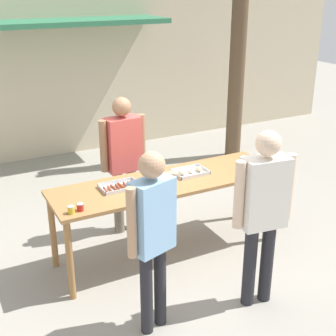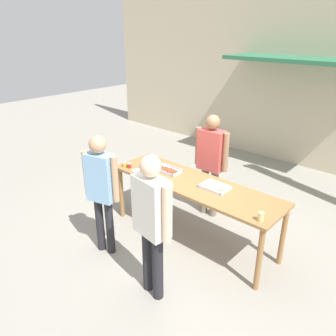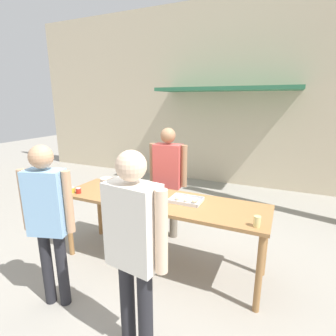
{
  "view_description": "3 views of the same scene",
  "coord_description": "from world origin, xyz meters",
  "px_view_note": "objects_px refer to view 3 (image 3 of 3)",
  "views": [
    {
      "loc": [
        -2.23,
        -4.29,
        3.03
      ],
      "look_at": [
        0.0,
        0.0,
        1.08
      ],
      "focal_mm": 50.0,
      "sensor_mm": 36.0,
      "label": 1
    },
    {
      "loc": [
        2.59,
        -3.39,
        3.01
      ],
      "look_at": [
        -0.56,
        0.06,
        0.98
      ],
      "focal_mm": 35.0,
      "sensor_mm": 36.0,
      "label": 2
    },
    {
      "loc": [
        1.38,
        -2.8,
        2.15
      ],
      "look_at": [
        -0.23,
        0.74,
        1.14
      ],
      "focal_mm": 28.0,
      "sensor_mm": 36.0,
      "label": 3
    }
  ],
  "objects_px": {
    "beer_cup": "(257,221)",
    "person_customer_holding_hotdog": "(48,213)",
    "food_tray_buns": "(187,200)",
    "person_server_behind_table": "(168,174)",
    "condiment_jar_ketchup": "(78,191)",
    "person_customer_with_cup": "(134,240)",
    "condiment_jar_mustard": "(72,190)",
    "food_tray_sausages": "(126,190)"
  },
  "relations": [
    {
      "from": "food_tray_buns",
      "to": "condiment_jar_ketchup",
      "type": "height_order",
      "value": "condiment_jar_ketchup"
    },
    {
      "from": "food_tray_sausages",
      "to": "person_customer_with_cup",
      "type": "xyz_separation_m",
      "value": [
        0.92,
        -1.28,
        0.13
      ]
    },
    {
      "from": "food_tray_sausages",
      "to": "food_tray_buns",
      "type": "xyz_separation_m",
      "value": [
        0.89,
        -0.0,
        0.01
      ]
    },
    {
      "from": "person_customer_holding_hotdog",
      "to": "person_customer_with_cup",
      "type": "distance_m",
      "value": 1.09
    },
    {
      "from": "food_tray_buns",
      "to": "person_customer_with_cup",
      "type": "distance_m",
      "value": 1.29
    },
    {
      "from": "person_customer_with_cup",
      "to": "beer_cup",
      "type": "bearing_deg",
      "value": -123.98
    },
    {
      "from": "food_tray_sausages",
      "to": "condiment_jar_mustard",
      "type": "bearing_deg",
      "value": -152.18
    },
    {
      "from": "condiment_jar_ketchup",
      "to": "person_customer_with_cup",
      "type": "relative_size",
      "value": 0.04
    },
    {
      "from": "person_server_behind_table",
      "to": "person_customer_holding_hotdog",
      "type": "relative_size",
      "value": 1.01
    },
    {
      "from": "food_tray_buns",
      "to": "person_server_behind_table",
      "type": "height_order",
      "value": "person_server_behind_table"
    },
    {
      "from": "beer_cup",
      "to": "person_server_behind_table",
      "type": "xyz_separation_m",
      "value": [
        -1.43,
        1.02,
        0.06
      ]
    },
    {
      "from": "food_tray_sausages",
      "to": "person_server_behind_table",
      "type": "height_order",
      "value": "person_server_behind_table"
    },
    {
      "from": "beer_cup",
      "to": "person_server_behind_table",
      "type": "relative_size",
      "value": 0.06
    },
    {
      "from": "condiment_jar_mustard",
      "to": "person_customer_with_cup",
      "type": "xyz_separation_m",
      "value": [
        1.56,
        -0.95,
        0.11
      ]
    },
    {
      "from": "food_tray_sausages",
      "to": "condiment_jar_ketchup",
      "type": "distance_m",
      "value": 0.63
    },
    {
      "from": "condiment_jar_mustard",
      "to": "beer_cup",
      "type": "distance_m",
      "value": 2.4
    },
    {
      "from": "condiment_jar_mustard",
      "to": "beer_cup",
      "type": "height_order",
      "value": "beer_cup"
    },
    {
      "from": "food_tray_sausages",
      "to": "person_server_behind_table",
      "type": "distance_m",
      "value": 0.76
    },
    {
      "from": "food_tray_buns",
      "to": "beer_cup",
      "type": "height_order",
      "value": "beer_cup"
    },
    {
      "from": "food_tray_buns",
      "to": "condiment_jar_ketchup",
      "type": "relative_size",
      "value": 5.12
    },
    {
      "from": "food_tray_buns",
      "to": "condiment_jar_ketchup",
      "type": "bearing_deg",
      "value": -167.27
    },
    {
      "from": "food_tray_buns",
      "to": "person_customer_with_cup",
      "type": "relative_size",
      "value": 0.22
    },
    {
      "from": "food_tray_buns",
      "to": "beer_cup",
      "type": "relative_size",
      "value": 3.43
    },
    {
      "from": "food_tray_buns",
      "to": "condiment_jar_mustard",
      "type": "bearing_deg",
      "value": -167.55
    },
    {
      "from": "person_server_behind_table",
      "to": "person_customer_with_cup",
      "type": "distance_m",
      "value": 2.05
    },
    {
      "from": "condiment_jar_ketchup",
      "to": "person_customer_with_cup",
      "type": "xyz_separation_m",
      "value": [
        1.47,
        -0.96,
        0.11
      ]
    },
    {
      "from": "food_tray_buns",
      "to": "person_customer_with_cup",
      "type": "height_order",
      "value": "person_customer_with_cup"
    },
    {
      "from": "person_customer_holding_hotdog",
      "to": "food_tray_sausages",
      "type": "bearing_deg",
      "value": -114.99
    },
    {
      "from": "food_tray_sausages",
      "to": "beer_cup",
      "type": "distance_m",
      "value": 1.79
    },
    {
      "from": "condiment_jar_ketchup",
      "to": "person_customer_holding_hotdog",
      "type": "relative_size",
      "value": 0.04
    },
    {
      "from": "condiment_jar_mustard",
      "to": "person_customer_holding_hotdog",
      "type": "height_order",
      "value": "person_customer_holding_hotdog"
    },
    {
      "from": "beer_cup",
      "to": "person_customer_holding_hotdog",
      "type": "height_order",
      "value": "person_customer_holding_hotdog"
    },
    {
      "from": "person_server_behind_table",
      "to": "person_customer_with_cup",
      "type": "relative_size",
      "value": 0.97
    },
    {
      "from": "condiment_jar_ketchup",
      "to": "beer_cup",
      "type": "xyz_separation_m",
      "value": [
        2.3,
        -0.01,
        0.02
      ]
    },
    {
      "from": "food_tray_sausages",
      "to": "condiment_jar_ketchup",
      "type": "relative_size",
      "value": 5.5
    },
    {
      "from": "condiment_jar_ketchup",
      "to": "food_tray_buns",
      "type": "bearing_deg",
      "value": 12.73
    },
    {
      "from": "food_tray_buns",
      "to": "condiment_jar_mustard",
      "type": "distance_m",
      "value": 1.57
    },
    {
      "from": "person_customer_with_cup",
      "to": "condiment_jar_mustard",
      "type": "bearing_deg",
      "value": -23.81
    },
    {
      "from": "food_tray_sausages",
      "to": "person_customer_holding_hotdog",
      "type": "height_order",
      "value": "person_customer_holding_hotdog"
    },
    {
      "from": "condiment_jar_mustard",
      "to": "person_customer_with_cup",
      "type": "distance_m",
      "value": 1.83
    },
    {
      "from": "food_tray_buns",
      "to": "person_customer_holding_hotdog",
      "type": "bearing_deg",
      "value": -132.23
    },
    {
      "from": "food_tray_sausages",
      "to": "beer_cup",
      "type": "bearing_deg",
      "value": -10.84
    }
  ]
}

